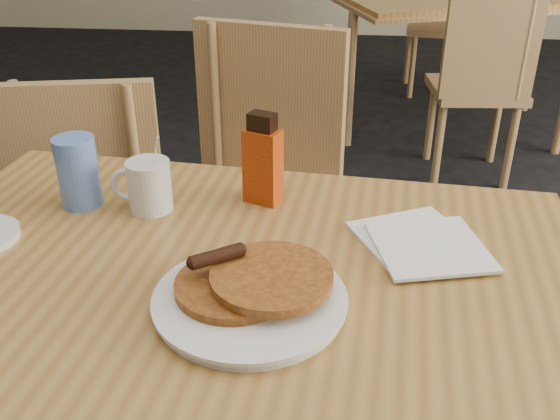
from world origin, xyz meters
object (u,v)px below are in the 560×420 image
Objects in this scene: chair_neighbor_far at (438,11)px; coffee_mug at (148,185)px; main_table at (229,290)px; chair_main_far at (266,172)px; syrup_bottle at (263,162)px; chair_neighbor_near at (482,74)px; pancake_plate at (251,293)px; chair_wall_extra at (77,230)px; neighbor_table at (458,0)px; blue_tumbler at (78,172)px.

coffee_mug is (-0.96, -3.28, 0.29)m from chair_neighbor_far.
chair_main_far is at bearing 92.24° from main_table.
chair_main_far is at bearing 117.98° from syrup_bottle.
chair_main_far reaches higher than chair_neighbor_near.
coffee_mug is 0.22m from syrup_bottle.
chair_neighbor_near is at bearing -82.25° from chair_neighbor_far.
chair_neighbor_near is at bearing 70.28° from pancake_plate.
chair_neighbor_near is 1.96m from chair_wall_extra.
syrup_bottle is at bearing 83.17° from main_table.
chair_neighbor_near is 5.76× the size of coffee_mug.
chair_neighbor_near is 3.07× the size of pancake_plate.
neighbor_table is 1.74× the size of chair_neighbor_near.
blue_tumbler is (-0.29, -0.55, 0.24)m from chair_main_far.
chair_main_far is at bearing -99.17° from chair_neighbor_far.
chair_main_far is 1.09× the size of chair_neighbor_near.
chair_wall_extra is 0.64m from syrup_bottle.
chair_neighbor_near is at bearing 39.84° from coffee_mug.
main_table is 1.45× the size of chair_neighbor_far.
blue_tumbler is (-0.34, -0.05, -0.01)m from syrup_bottle.
syrup_bottle reaches higher than chair_neighbor_far.
chair_main_far is at bearing 62.64° from blue_tumbler.
main_table is at bearing -116.56° from chair_neighbor_near.
chair_main_far reaches higher than syrup_bottle.
chair_main_far is (-0.79, -1.96, -0.14)m from neighbor_table.
chair_neighbor_far is at bearing 55.41° from chair_wall_extra.
main_table is 1.43× the size of chair_neighbor_near.
chair_neighbor_near is at bearing 87.73° from syrup_bottle.
pancake_plate is at bearing -69.84° from chair_main_far.
coffee_mug is (0.30, -0.29, 0.28)m from chair_wall_extra.
neighbor_table is at bearing 66.73° from blue_tumbler.
chair_neighbor_near is (0.82, 1.22, -0.05)m from chair_main_far.
main_table and neighbor_table have the same top height.
syrup_bottle is 0.35m from blue_tumbler.
coffee_mug is (-0.94, -2.51, 0.09)m from neighbor_table.
pancake_plate is at bearing -114.44° from chair_neighbor_near.
chair_wall_extra reaches higher than main_table.
neighbor_table is 10.00× the size of coffee_mug.
main_table is 1.31× the size of chair_main_far.
chair_neighbor_far reaches higher than main_table.
chair_neighbor_far is 0.99× the size of chair_wall_extra.
main_table is 0.82× the size of neighbor_table.
neighbor_table is at bearing 49.02° from chair_wall_extra.
pancake_plate is (-0.73, -3.55, 0.26)m from chair_neighbor_far.
chair_wall_extra reaches higher than pancake_plate.
coffee_mug is 1.13× the size of blue_tumbler.
chair_neighbor_near reaches higher than chair_neighbor_far.
neighbor_table is 2.57m from syrup_bottle.
chair_wall_extra is (-1.25, -2.99, 0.01)m from chair_neighbor_far.
chair_neighbor_far is at bearing 89.03° from neighbor_table.
chair_neighbor_far is 1.50m from chair_neighbor_near.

